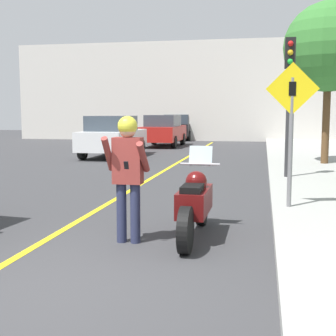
% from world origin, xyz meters
% --- Properties ---
extents(ground_plane, '(80.00, 80.00, 0.00)m').
position_xyz_m(ground_plane, '(0.00, 0.00, 0.00)').
color(ground_plane, '#38383A').
extents(road_center_line, '(0.12, 36.00, 0.01)m').
position_xyz_m(road_center_line, '(-0.60, 6.00, 0.00)').
color(road_center_line, yellow).
rests_on(road_center_line, ground).
extents(building_backdrop, '(28.00, 1.20, 6.34)m').
position_xyz_m(building_backdrop, '(0.00, 26.00, 3.17)').
color(building_backdrop, beige).
rests_on(building_backdrop, ground).
extents(motorcycle, '(0.62, 2.24, 1.30)m').
position_xyz_m(motorcycle, '(1.47, 2.24, 0.50)').
color(motorcycle, black).
rests_on(motorcycle, ground).
extents(person_biker, '(0.59, 0.48, 1.77)m').
position_xyz_m(person_biker, '(0.60, 1.78, 1.09)').
color(person_biker, '#282D4C').
rests_on(person_biker, ground).
extents(crossing_sign, '(0.91, 0.08, 2.52)m').
position_xyz_m(crossing_sign, '(2.89, 4.03, 1.67)').
color(crossing_sign, slate).
rests_on(crossing_sign, sidewalk_curb).
extents(traffic_light, '(0.26, 0.30, 3.52)m').
position_xyz_m(traffic_light, '(3.04, 8.00, 2.62)').
color(traffic_light, '#2D2D30').
rests_on(traffic_light, sidewalk_curb).
extents(street_tree, '(2.86, 2.86, 5.17)m').
position_xyz_m(street_tree, '(4.41, 11.59, 3.88)').
color(street_tree, brown).
rests_on(street_tree, sidewalk_curb).
extents(parked_car_white, '(1.88, 4.20, 1.68)m').
position_xyz_m(parked_car_white, '(-3.62, 13.95, 0.86)').
color(parked_car_white, black).
rests_on(parked_car_white, ground).
extents(parked_car_red, '(1.88, 4.20, 1.68)m').
position_xyz_m(parked_car_red, '(-2.84, 20.19, 0.86)').
color(parked_car_red, black).
rests_on(parked_car_red, ground).
extents(parked_car_black, '(1.88, 4.20, 1.68)m').
position_xyz_m(parked_car_black, '(-3.10, 26.54, 0.86)').
color(parked_car_black, black).
rests_on(parked_car_black, ground).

